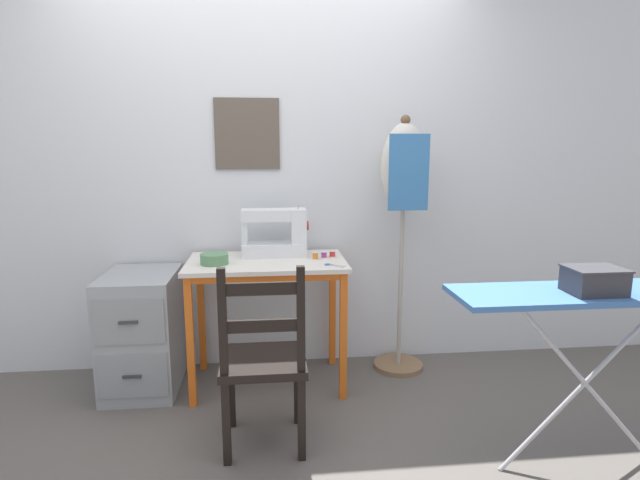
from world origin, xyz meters
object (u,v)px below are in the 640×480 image
(thread_spool_near_machine, at_px, (315,256))
(wooden_chair, at_px, (263,362))
(scissors, at_px, (331,265))
(thread_spool_far_edge, at_px, (332,254))
(fabric_bowl, at_px, (214,259))
(dress_form, at_px, (404,187))
(sewing_machine, at_px, (278,234))
(filing_cabinet, at_px, (143,331))
(storage_box, at_px, (594,280))
(thread_spool_mid_table, at_px, (324,255))
(ironing_board, at_px, (593,301))

(thread_spool_near_machine, distance_m, wooden_chair, 0.81)
(thread_spool_near_machine, relative_size, wooden_chair, 0.05)
(scissors, xyz_separation_m, thread_spool_far_edge, (0.04, 0.23, 0.02))
(scissors, bearing_deg, thread_spool_far_edge, 81.22)
(scissors, bearing_deg, thread_spool_near_machine, 113.36)
(fabric_bowl, distance_m, dress_form, 1.22)
(scissors, height_order, dress_form, dress_form)
(fabric_bowl, height_order, wooden_chair, wooden_chair)
(wooden_chair, bearing_deg, sewing_machine, 83.29)
(thread_spool_far_edge, bearing_deg, dress_form, 9.30)
(filing_cabinet, xyz_separation_m, dress_form, (1.59, 0.10, 0.83))
(fabric_bowl, distance_m, storage_box, 1.90)
(fabric_bowl, relative_size, filing_cabinet, 0.23)
(thread_spool_near_machine, relative_size, thread_spool_mid_table, 1.05)
(filing_cabinet, bearing_deg, storage_box, -26.13)
(thread_spool_mid_table, height_order, thread_spool_far_edge, thread_spool_mid_table)
(wooden_chair, bearing_deg, filing_cabinet, 136.27)
(fabric_bowl, height_order, ironing_board, fabric_bowl)
(thread_spool_near_machine, bearing_deg, filing_cabinet, 178.46)
(sewing_machine, bearing_deg, scissors, -45.12)
(fabric_bowl, xyz_separation_m, scissors, (0.66, -0.11, -0.03))
(dress_form, height_order, storage_box, dress_form)
(filing_cabinet, bearing_deg, fabric_bowl, -12.00)
(ironing_board, bearing_deg, storage_box, -131.02)
(filing_cabinet, bearing_deg, scissors, -10.35)
(wooden_chair, height_order, dress_form, dress_form)
(thread_spool_far_edge, distance_m, wooden_chair, 0.90)
(sewing_machine, height_order, storage_box, sewing_machine)
(thread_spool_mid_table, xyz_separation_m, storage_box, (1.02, -1.03, 0.09))
(sewing_machine, xyz_separation_m, thread_spool_mid_table, (0.27, -0.09, -0.12))
(wooden_chair, relative_size, ironing_board, 0.76)
(thread_spool_near_machine, relative_size, filing_cabinet, 0.06)
(thread_spool_near_machine, relative_size, thread_spool_far_edge, 0.96)
(storage_box, bearing_deg, thread_spool_near_machine, 136.90)
(wooden_chair, bearing_deg, dress_form, 42.16)
(storage_box, bearing_deg, dress_form, 114.34)
(thread_spool_mid_table, xyz_separation_m, filing_cabinet, (-1.09, -0.00, -0.44))
(thread_spool_near_machine, distance_m, dress_form, 0.69)
(scissors, bearing_deg, filing_cabinet, 169.65)
(thread_spool_far_edge, height_order, ironing_board, ironing_board)
(fabric_bowl, relative_size, thread_spool_mid_table, 3.99)
(wooden_chair, relative_size, filing_cabinet, 1.31)
(thread_spool_mid_table, bearing_deg, dress_form, 10.75)
(fabric_bowl, xyz_separation_m, ironing_board, (1.69, -0.90, -0.02))
(scissors, bearing_deg, storage_box, -39.75)
(thread_spool_mid_table, relative_size, storage_box, 0.18)
(scissors, height_order, thread_spool_near_machine, thread_spool_near_machine)
(scissors, distance_m, dress_form, 0.70)
(thread_spool_near_machine, bearing_deg, fabric_bowl, -173.43)
(fabric_bowl, relative_size, wooden_chair, 0.17)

